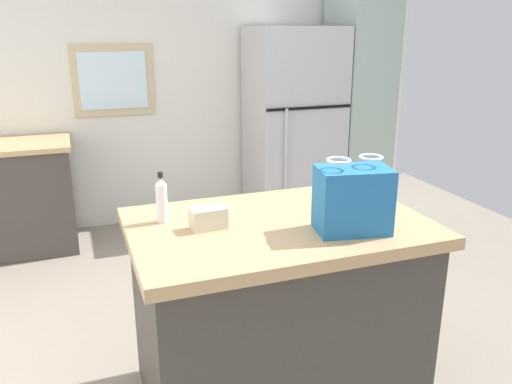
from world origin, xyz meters
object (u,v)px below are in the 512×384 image
kitchen_island (277,310)px  bottle (162,200)px  shopping_bag (353,199)px  small_box (208,218)px  tall_cabinet (358,93)px  refrigerator (293,126)px

kitchen_island → bottle: bearing=160.4°
shopping_bag → bottle: size_ratio=1.44×
kitchen_island → shopping_bag: (0.25, -0.20, 0.60)m
small_box → shopping_bag: bearing=-22.3°
kitchen_island → shopping_bag: 0.68m
tall_cabinet → bottle: 3.11m
kitchen_island → tall_cabinet: tall_cabinet is taller
shopping_bag → kitchen_island: bearing=141.2°
tall_cabinet → shopping_bag: size_ratio=6.83×
shopping_bag → small_box: (-0.57, 0.23, -0.10)m
shopping_bag → refrigerator: bearing=71.5°
shopping_bag → bottle: 0.84m
refrigerator → small_box: 2.69m
kitchen_island → small_box: size_ratio=8.65×
small_box → kitchen_island: bearing=-5.5°
tall_cabinet → small_box: (-2.08, -2.29, -0.18)m
tall_cabinet → shopping_bag: (-1.50, -2.52, -0.09)m
tall_cabinet → shopping_bag: tall_cabinet is taller
tall_cabinet → kitchen_island: bearing=-127.2°
small_box → bottle: (-0.17, 0.14, 0.06)m
refrigerator → shopping_bag: 2.67m
refrigerator → tall_cabinet: (0.66, 0.00, 0.27)m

